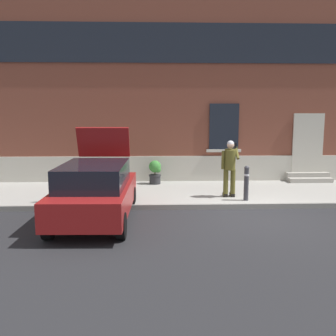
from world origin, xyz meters
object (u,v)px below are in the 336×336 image
(hatchback_car_red, at_px, (95,191))
(person_on_phone, at_px, (230,165))
(bollard_near_person, at_px, (246,182))
(planter_charcoal, at_px, (155,171))
(planter_olive, at_px, (105,172))

(hatchback_car_red, xyz_separation_m, person_on_phone, (3.80, 1.98, 0.35))
(bollard_near_person, xyz_separation_m, person_on_phone, (-0.41, 0.47, 0.44))
(bollard_near_person, distance_m, planter_charcoal, 3.80)
(hatchback_car_red, bearing_deg, planter_charcoal, 69.95)
(planter_charcoal, bearing_deg, planter_olive, -179.46)
(hatchback_car_red, height_order, planter_charcoal, hatchback_car_red)
(bollard_near_person, bearing_deg, person_on_phone, 131.07)
(bollard_near_person, relative_size, person_on_phone, 0.60)
(bollard_near_person, relative_size, planter_olive, 1.22)
(person_on_phone, height_order, planter_olive, person_on_phone)
(person_on_phone, bearing_deg, planter_charcoal, 142.77)
(hatchback_car_red, height_order, planter_olive, hatchback_car_red)
(person_on_phone, relative_size, planter_olive, 2.04)
(hatchback_car_red, relative_size, planter_olive, 4.78)
(hatchback_car_red, distance_m, person_on_phone, 4.30)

